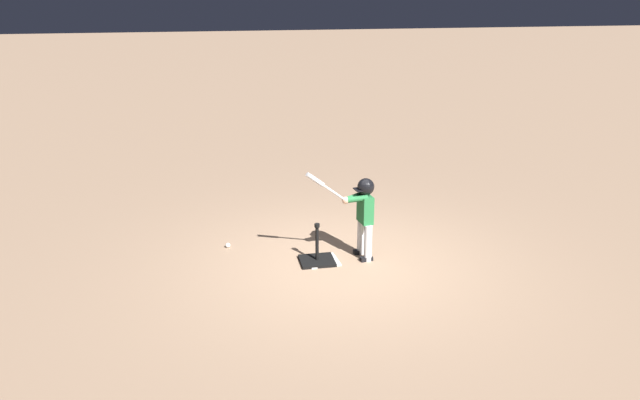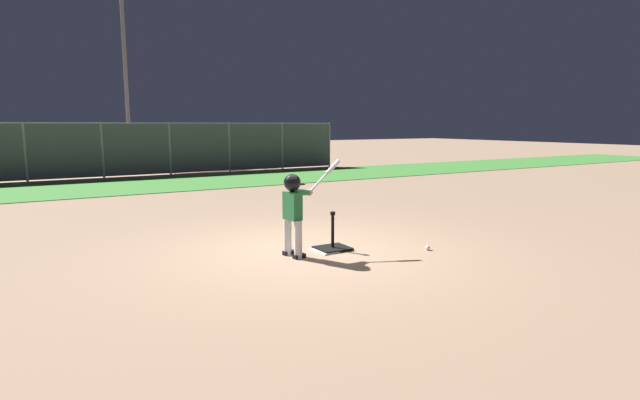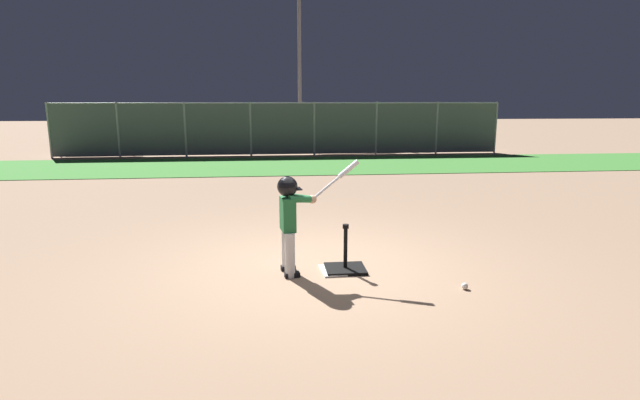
# 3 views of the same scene
# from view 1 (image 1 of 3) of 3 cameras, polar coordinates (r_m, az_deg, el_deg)

# --- Properties ---
(ground_plane) EXTENTS (90.00, 90.00, 0.00)m
(ground_plane) POSITION_cam_1_polar(r_m,az_deg,el_deg) (9.00, 2.17, -5.89)
(ground_plane) COLOR #93755B
(home_plate) EXTENTS (0.47, 0.47, 0.02)m
(home_plate) POSITION_cam_1_polar(r_m,az_deg,el_deg) (9.08, 0.25, -5.56)
(home_plate) COLOR white
(home_plate) RESTS_ON ground_plane
(batting_tee) EXTENTS (0.49, 0.44, 0.59)m
(batting_tee) POSITION_cam_1_polar(r_m,az_deg,el_deg) (9.03, -0.27, -5.30)
(batting_tee) COLOR black
(batting_tee) RESTS_ON ground_plane
(batter_child) EXTENTS (1.01, 0.39, 1.38)m
(batter_child) POSITION_cam_1_polar(r_m,az_deg,el_deg) (8.94, 3.95, -0.71)
(batter_child) COLOR silver
(batter_child) RESTS_ON ground_plane
(baseball) EXTENTS (0.07, 0.07, 0.07)m
(baseball) POSITION_cam_1_polar(r_m,az_deg,el_deg) (9.62, -8.43, -4.12)
(baseball) COLOR white
(baseball) RESTS_ON ground_plane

